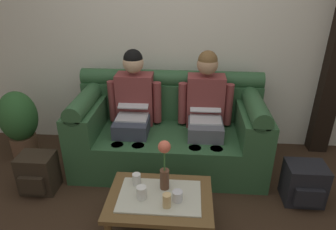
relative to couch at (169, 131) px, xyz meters
name	(u,v)px	position (x,y,z in m)	size (l,w,h in m)	color
back_wall_patterned	(173,19)	(0.00, 0.53, 1.07)	(6.00, 0.12, 2.90)	silver
couch	(169,131)	(0.00, 0.00, 0.00)	(1.94, 0.88, 0.96)	#2D5633
person_left	(134,106)	(-0.37, 0.00, 0.28)	(0.56, 0.67, 1.22)	#383D4C
person_right	(206,108)	(0.37, 0.00, 0.28)	(0.56, 0.67, 1.22)	#595B66
coffee_table	(160,201)	(0.00, -1.00, -0.07)	(0.80, 0.57, 0.36)	brown
flower_vase	(164,164)	(0.03, -0.91, 0.21)	(0.10, 0.10, 0.43)	brown
cup_near_left	(167,200)	(0.06, -1.11, 0.04)	(0.06, 0.06, 0.11)	#DBB77A
cup_near_right	(137,179)	(-0.20, -0.88, 0.03)	(0.07, 0.07, 0.09)	white
cup_far_center	(142,192)	(-0.13, -1.04, 0.03)	(0.08, 0.08, 0.10)	white
cup_far_left	(177,196)	(0.14, -1.04, 0.02)	(0.08, 0.08, 0.08)	silver
backpack_right	(304,184)	(1.25, -0.54, -0.19)	(0.34, 0.31, 0.37)	black
backpack_left	(38,173)	(-1.20, -0.58, -0.19)	(0.32, 0.29, 0.38)	#2D2319
potted_plant	(19,122)	(-1.63, -0.02, 0.06)	(0.40, 0.40, 0.78)	brown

